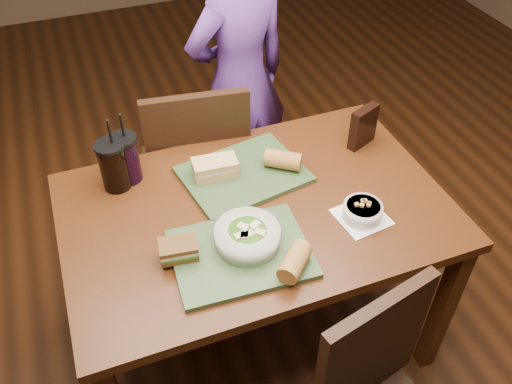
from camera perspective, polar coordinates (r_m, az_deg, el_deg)
ground at (r=2.43m, az=0.00°, el=-14.40°), size 6.00×6.00×0.00m
dining_table at (r=1.91m, az=0.00°, el=-3.55°), size 1.30×0.85×0.75m
chair_far at (r=2.36m, az=-6.40°, el=2.56°), size 0.46×0.47×0.95m
diner at (r=2.56m, az=-1.74°, el=11.62°), size 0.59×0.45×1.44m
tray_near at (r=1.69m, az=-1.59°, el=-6.50°), size 0.44×0.34×0.02m
tray_far at (r=1.96m, az=-1.33°, el=1.87°), size 0.47×0.39×0.02m
salad_bowl at (r=1.68m, az=-0.91°, el=-4.58°), size 0.20×0.20×0.07m
soup_bowl at (r=1.82m, az=11.15°, el=-1.98°), size 0.18×0.18×0.06m
sandwich_near at (r=1.67m, az=-8.18°, el=-6.00°), size 0.12×0.09×0.05m
sandwich_far at (r=1.93m, az=-4.33°, el=2.59°), size 0.16×0.10×0.06m
baguette_near at (r=1.62m, az=4.10°, el=-7.35°), size 0.14×0.14×0.06m
baguette_far at (r=1.96m, az=2.86°, el=3.39°), size 0.15×0.13×0.07m
cup_cola at (r=1.93m, az=-14.75°, el=2.76°), size 0.11×0.11×0.29m
cup_berry at (r=1.95m, az=-13.58°, el=3.48°), size 0.10×0.10×0.28m
chip_bag at (r=2.10m, az=11.22°, el=6.76°), size 0.13×0.08×0.16m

